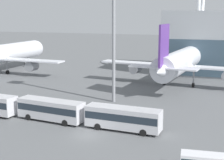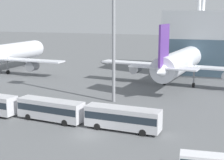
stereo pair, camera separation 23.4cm
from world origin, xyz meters
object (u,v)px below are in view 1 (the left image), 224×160
shuttle_bus_1 (51,109)px  floodlight_mast (114,16)px  airliner_at_gate_far (180,61)px  shuttle_bus_2 (123,117)px

shuttle_bus_1 → floodlight_mast: size_ratio=0.47×
airliner_at_gate_far → shuttle_bus_1: 37.35m
airliner_at_gate_far → shuttle_bus_1: airliner_at_gate_far is taller
shuttle_bus_2 → shuttle_bus_1: bearing=-179.4°
shuttle_bus_1 → shuttle_bus_2: same height
shuttle_bus_1 → airliner_at_gate_far: bearing=72.2°
airliner_at_gate_far → shuttle_bus_1: (-15.40, -33.83, -3.66)m
shuttle_bus_1 → shuttle_bus_2: size_ratio=1.01×
airliner_at_gate_far → floodlight_mast: floodlight_mast is taller
airliner_at_gate_far → shuttle_bus_2: (-3.34, -34.38, -3.66)m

